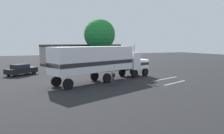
# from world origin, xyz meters

# --- Properties ---
(ground_plane) EXTENTS (120.00, 120.00, 0.00)m
(ground_plane) POSITION_xyz_m (0.00, 0.00, 0.00)
(ground_plane) COLOR #232326
(lane_stripe_near) EXTENTS (4.22, 1.55, 0.01)m
(lane_stripe_near) POSITION_xyz_m (1.99, -3.50, 0.01)
(lane_stripe_near) COLOR silver
(lane_stripe_near) RESTS_ON ground_plane
(lane_stripe_mid) EXTENTS (4.18, 1.69, 0.01)m
(lane_stripe_mid) POSITION_xyz_m (0.88, -6.38, 0.01)
(lane_stripe_mid) COLOR silver
(lane_stripe_mid) RESTS_ON ground_plane
(semi_truck) EXTENTS (14.08, 7.51, 4.50)m
(semi_truck) POSITION_xyz_m (-6.61, -2.19, 2.52)
(semi_truck) COLOR white
(semi_truck) RESTS_ON ground_plane
(person_bystander) EXTENTS (0.34, 0.46, 1.63)m
(person_bystander) POSITION_xyz_m (-6.34, -5.00, 0.89)
(person_bystander) COLOR #2D3347
(person_bystander) RESTS_ON ground_plane
(parked_bus) EXTENTS (11.29, 5.00, 3.40)m
(parked_bus) POSITION_xyz_m (-5.36, 10.72, 2.07)
(parked_bus) COLOR #1E5999
(parked_bus) RESTS_ON ground_plane
(parked_car) EXTENTS (4.59, 4.10, 1.57)m
(parked_car) POSITION_xyz_m (-15.21, 7.19, 0.81)
(parked_car) COLOR black
(parked_car) RESTS_ON ground_plane
(tree_left) EXTENTS (7.19, 7.19, 10.10)m
(tree_left) POSITION_xyz_m (2.04, 21.62, 6.50)
(tree_left) COLOR brown
(tree_left) RESTS_ON ground_plane
(building_backdrop) EXTENTS (21.13, 13.03, 4.21)m
(building_backdrop) POSITION_xyz_m (-0.59, 25.33, 2.31)
(building_backdrop) COLOR #9E938C
(building_backdrop) RESTS_ON ground_plane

